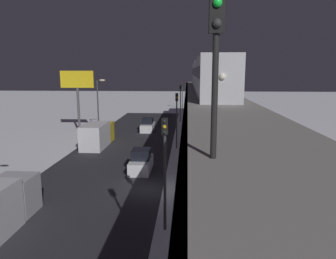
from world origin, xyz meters
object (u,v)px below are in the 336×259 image
Objects in this scene: sedan_white_2 at (141,162)px; traffic_light_near at (165,158)px; sedan_white at (148,126)px; rail_signal at (216,49)px; commercial_billboard at (77,85)px; subway_train at (206,75)px; traffic_light_mid at (177,113)px; traffic_light_far at (180,98)px; delivery_van at (98,135)px; traffic_light_distant at (182,91)px.

traffic_light_near reaches higher than sedan_white_2.
sedan_white is 19.57m from sedan_white_2.
commercial_billboard is at bearing -66.31° from rail_signal.
traffic_light_near is (-2.90, 10.83, 3.40)m from sedan_white_2.
rail_signal reaches higher than sedan_white.
sedan_white is (8.17, -7.43, -7.64)m from subway_train.
rail_signal is 0.62× the size of traffic_light_near.
commercial_billboard is (16.47, -37.54, -2.55)m from rail_signal.
traffic_light_mid is at bearing 71.45° from sedan_white_2.
sedan_white is at bearing -81.19° from traffic_light_near.
delivery_van is at bearing 63.09° from traffic_light_far.
commercial_billboard is (14.60, 29.69, 2.63)m from traffic_light_distant.
rail_signal is 0.62× the size of traffic_light_far.
traffic_light_near is 58.40m from traffic_light_distant.
traffic_light_distant is at bearing -88.41° from rail_signal.
subway_train is at bearing -92.90° from rail_signal.
sedan_white is 0.67× the size of traffic_light_near.
traffic_light_near is 19.47m from traffic_light_mid.
traffic_light_distant is at bearing -90.00° from traffic_light_mid.
rail_signal reaches higher than delivery_van.
sedan_white_2 is at bearing 123.19° from commercial_billboard.
subway_train is at bearing 95.59° from traffic_light_distant.
traffic_light_near is (1.87, -8.82, -5.18)m from rail_signal.
traffic_light_far is (-4.70, -8.62, 3.41)m from sedan_white.
traffic_light_near and traffic_light_far have the same top height.
subway_train is 13.43m from sedan_white.
traffic_light_far is at bearing 84.11° from sedan_white_2.
traffic_light_near is at bearing 90.00° from traffic_light_far.
rail_signal is 28.82m from traffic_light_mid.
subway_train is 16.96m from traffic_light_far.
traffic_light_far is at bearing -90.00° from traffic_light_mid.
subway_train is 31.76m from rail_signal.
traffic_light_near and traffic_light_mid have the same top height.
delivery_van is at bearing 120.98° from commercial_billboard.
subway_train reaches higher than traffic_light_distant.
subway_train is 6.45m from traffic_light_mid.
sedan_white is at bearing 61.40° from traffic_light_far.
subway_train is 5.76× the size of traffic_light_far.
traffic_light_near is at bearing -75.00° from sedan_white_2.
rail_signal reaches higher than traffic_light_far.
sedan_white is at bearing -42.28° from subway_train.
traffic_light_distant is at bearing 80.50° from sedan_white.
traffic_light_near is at bearing 81.37° from subway_train.
sedan_white is 10.40m from traffic_light_far.
traffic_light_distant is (-2.90, -47.58, 3.40)m from sedan_white_2.
rail_signal is at bearing -80.48° from sedan_white.
delivery_van is 1.16× the size of traffic_light_mid.
sedan_white is 1.06× the size of sedan_white_2.
rail_signal is (1.61, 31.70, 0.95)m from subway_train.
rail_signal reaches higher than traffic_light_near.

